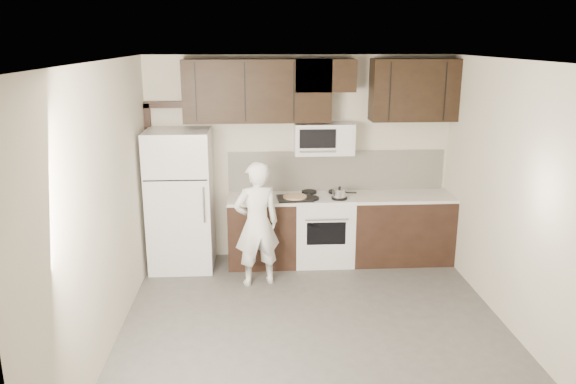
{
  "coord_description": "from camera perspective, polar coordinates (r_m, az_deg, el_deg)",
  "views": [
    {
      "loc": [
        -0.59,
        -5.06,
        2.89
      ],
      "look_at": [
        -0.23,
        0.9,
        1.26
      ],
      "focal_mm": 35.0,
      "sensor_mm": 36.0,
      "label": 1
    }
  ],
  "objects": [
    {
      "name": "person",
      "position": [
        6.7,
        -3.19,
        -3.26
      ],
      "size": [
        0.64,
        0.5,
        1.53
      ],
      "primitive_type": "imported",
      "rotation": [
        0.0,
        0.0,
        3.42
      ],
      "color": "silver",
      "rests_on": "floor"
    },
    {
      "name": "baking_tray",
      "position": [
        7.17,
        0.7,
        -0.64
      ],
      "size": [
        0.47,
        0.36,
        0.02
      ],
      "primitive_type": "cube",
      "rotation": [
        0.0,
        0.0,
        0.07
      ],
      "color": "black",
      "rests_on": "counter_run"
    },
    {
      "name": "upper_cabinets",
      "position": [
        7.21,
        2.98,
        10.43
      ],
      "size": [
        3.48,
        0.35,
        0.78
      ],
      "color": "black",
      "rests_on": "back_wall"
    },
    {
      "name": "ceiling",
      "position": [
        5.1,
        3.29,
        13.12
      ],
      "size": [
        4.5,
        4.5,
        0.0
      ],
      "primitive_type": "plane",
      "rotation": [
        3.14,
        0.0,
        0.0
      ],
      "color": "white",
      "rests_on": "back_wall"
    },
    {
      "name": "floor",
      "position": [
        5.86,
        2.87,
        -14.29
      ],
      "size": [
        4.5,
        4.5,
        0.0
      ],
      "primitive_type": "plane",
      "color": "#4B4946",
      "rests_on": "ground"
    },
    {
      "name": "microwave",
      "position": [
        7.28,
        3.65,
        5.45
      ],
      "size": [
        0.76,
        0.42,
        0.4
      ],
      "color": "silver",
      "rests_on": "upper_cabinets"
    },
    {
      "name": "refrigerator",
      "position": [
        7.3,
        -10.86,
        -0.82
      ],
      "size": [
        0.8,
        0.76,
        1.8
      ],
      "color": "silver",
      "rests_on": "floor"
    },
    {
      "name": "backsplash",
      "position": [
        7.58,
        4.93,
        2.19
      ],
      "size": [
        2.9,
        0.02,
        0.54
      ],
      "primitive_type": "cube",
      "color": "silver",
      "rests_on": "counter_run"
    },
    {
      "name": "door_trim",
      "position": [
        7.58,
        -13.47,
        2.34
      ],
      "size": [
        0.5,
        0.08,
        2.12
      ],
      "color": "black",
      "rests_on": "floor"
    },
    {
      "name": "saucepan",
      "position": [
        7.2,
        5.26,
        -0.18
      ],
      "size": [
        0.31,
        0.18,
        0.17
      ],
      "color": "silver",
      "rests_on": "stove"
    },
    {
      "name": "counter_run",
      "position": [
        7.51,
        5.91,
        -3.71
      ],
      "size": [
        2.95,
        0.64,
        0.91
      ],
      "color": "black",
      "rests_on": "floor"
    },
    {
      "name": "back_wall",
      "position": [
        7.5,
        1.15,
        3.43
      ],
      "size": [
        4.0,
        0.0,
        4.0
      ],
      "primitive_type": "plane",
      "rotation": [
        1.57,
        0.0,
        0.0
      ],
      "color": "beige",
      "rests_on": "ground"
    },
    {
      "name": "pizza",
      "position": [
        7.16,
        0.7,
        -0.47
      ],
      "size": [
        0.32,
        0.32,
        0.02
      ],
      "primitive_type": "cylinder",
      "rotation": [
        0.0,
        0.0,
        0.07
      ],
      "color": "#CDAF89",
      "rests_on": "baking_tray"
    },
    {
      "name": "stove",
      "position": [
        7.47,
        3.61,
        -3.73
      ],
      "size": [
        0.76,
        0.66,
        0.94
      ],
      "color": "silver",
      "rests_on": "floor"
    }
  ]
}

